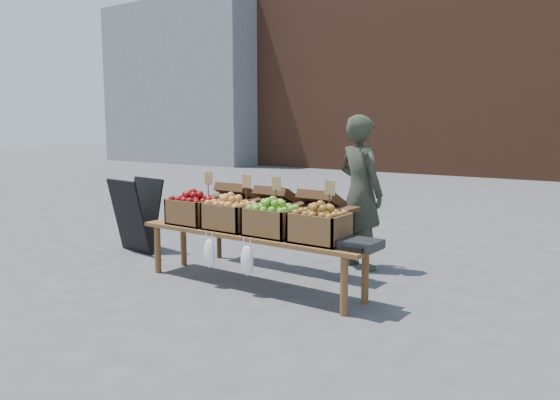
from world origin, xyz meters
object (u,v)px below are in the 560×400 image
Objects in this scene: crate_russet_pears at (231,216)px; weighing_scale at (361,244)px; vendor at (360,193)px; crate_golden_apples at (193,212)px; display_bench at (252,260)px; crate_red_apples at (273,222)px; chalkboard_sign at (136,215)px; back_table at (277,225)px; crate_green_apples at (320,228)px.

weighing_scale is (1.52, 0.00, -0.10)m from crate_russet_pears.
vendor reaches higher than crate_golden_apples.
crate_russet_pears is (-0.28, 0.00, 0.42)m from display_bench.
chalkboard_sign is at bearing 172.14° from crate_red_apples.
back_table is at bearing 58.69° from vendor.
vendor reaches higher than back_table.
display_bench is 0.51m from crate_russet_pears.
crate_green_apples is at bearing 180.00° from weighing_scale.
chalkboard_sign reaches higher than weighing_scale.
crate_russet_pears is at bearing -3.32° from chalkboard_sign.
display_bench is 0.93m from crate_green_apples.
crate_golden_apples is at bearing 180.00° from crate_green_apples.
vendor reaches higher than weighing_scale.
chalkboard_sign is 2.53m from crate_red_apples.
chalkboard_sign is 2.05m from back_table.
back_table reaches higher than crate_russet_pears.
vendor is 0.85× the size of back_table.
chalkboard_sign is at bearing 173.55° from crate_green_apples.
crate_russet_pears is at bearing 0.00° from crate_golden_apples.
back_table is at bearing 49.31° from crate_golden_apples.
chalkboard_sign is 1.96× the size of crate_green_apples.
crate_golden_apples is at bearing 180.00° from display_bench.
crate_green_apples is at bearing 121.49° from vendor.
back_table is 1.63m from weighing_scale.
vendor is at bearing 101.97° from crate_green_apples.
chalkboard_sign is 2.26m from display_bench.
chalkboard_sign reaches higher than crate_green_apples.
back_table reaches higher than display_bench.
crate_green_apples is at bearing 0.00° from crate_golden_apples.
crate_green_apples is 1.47× the size of weighing_scale.
back_table reaches higher than crate_green_apples.
crate_russet_pears and crate_green_apples have the same top height.
chalkboard_sign is at bearing 169.96° from crate_russet_pears.
display_bench is 5.40× the size of crate_russet_pears.
weighing_scale reaches higher than display_bench.
crate_green_apples is at bearing 0.26° from chalkboard_sign.
vendor reaches higher than crate_russet_pears.
crate_golden_apples is (-0.62, -0.72, 0.19)m from back_table.
display_bench is at bearing -74.03° from back_table.
crate_red_apples is (2.50, -0.34, 0.22)m from chalkboard_sign.
crate_red_apples is at bearing 0.00° from display_bench.
crate_golden_apples is 1.10m from crate_red_apples.
display_bench is at bearing 0.00° from crate_golden_apples.
crate_golden_apples is 1.65m from crate_green_apples.
crate_golden_apples is 1.00× the size of crate_green_apples.
display_bench is 5.40× the size of crate_green_apples.
crate_golden_apples is (-1.37, -1.33, -0.18)m from vendor.
crate_russet_pears is (-0.82, -1.33, -0.18)m from vendor.
crate_red_apples is at bearing 98.13° from vendor.
crate_red_apples and crate_green_apples have the same top height.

